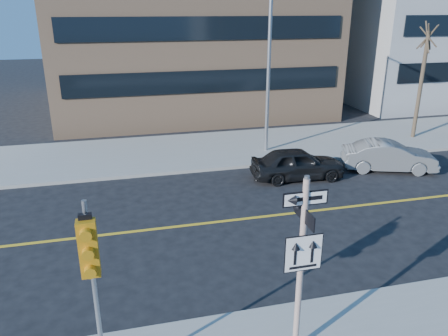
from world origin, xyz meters
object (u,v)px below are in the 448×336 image
object	(u,v)px
traffic_signal	(91,264)
parked_car_a	(297,164)
street_tree_west	(428,39)
sign_pole	(301,259)
parked_car_b	(389,156)
streetlight_a	(271,60)

from	to	relation	value
traffic_signal	parked_car_a	world-z (taller)	traffic_signal
traffic_signal	street_tree_west	bearing A→B (deg)	39.39
sign_pole	street_tree_west	distance (m)	19.22
parked_car_b	streetlight_a	xyz separation A→B (m)	(-4.65, 3.59, 4.07)
streetlight_a	street_tree_west	distance (m)	9.05
sign_pole	street_tree_west	xyz separation A→B (m)	(13.00, 13.81, 3.09)
streetlight_a	parked_car_b	bearing A→B (deg)	-37.64
streetlight_a	street_tree_west	size ratio (longest dim) A/B	1.26
sign_pole	street_tree_west	world-z (taller)	street_tree_west
traffic_signal	parked_car_b	xyz separation A→B (m)	(12.65, 9.83, -2.34)
sign_pole	traffic_signal	world-z (taller)	sign_pole
traffic_signal	street_tree_west	xyz separation A→B (m)	(17.00, 13.96, 2.50)
sign_pole	traffic_signal	size ratio (longest dim) A/B	1.02
parked_car_a	streetlight_a	size ratio (longest dim) A/B	0.51
sign_pole	streetlight_a	world-z (taller)	streetlight_a
sign_pole	parked_car_b	xyz separation A→B (m)	(8.65, 9.68, -1.75)
sign_pole	parked_car_a	size ratio (longest dim) A/B	1.00
sign_pole	street_tree_west	size ratio (longest dim) A/B	0.64
parked_car_a	street_tree_west	distance (m)	10.87
sign_pole	parked_car_a	xyz separation A→B (m)	(4.15, 9.75, -1.74)
sign_pole	parked_car_b	size ratio (longest dim) A/B	0.98
parked_car_a	streetlight_a	xyz separation A→B (m)	(-0.15, 3.52, 4.06)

